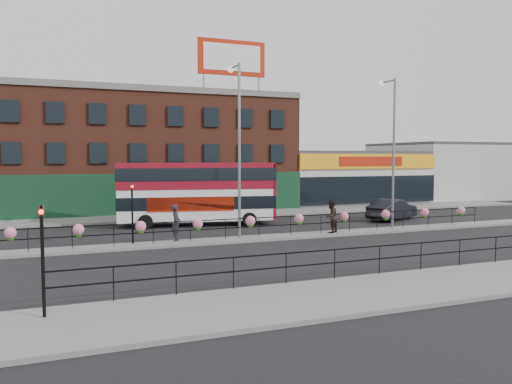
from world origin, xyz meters
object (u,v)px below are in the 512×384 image
object	(u,v)px
pedestrian_b	(331,216)
car	(392,209)
lamp_column_east	(391,140)
lamp_column_west	(238,135)
pedestrian_a	(176,223)
double_decker_bus	(198,187)

from	to	relation	value
pedestrian_b	car	bearing A→B (deg)	179.35
lamp_column_east	pedestrian_b	bearing A→B (deg)	-174.15
car	lamp_column_west	xyz separation A→B (m)	(-13.73, -4.27, 5.14)
pedestrian_a	lamp_column_west	world-z (taller)	lamp_column_west
lamp_column_west	lamp_column_east	size ratio (longest dim) A/B	1.03
pedestrian_b	lamp_column_east	size ratio (longest dim) A/B	0.21
double_decker_bus	pedestrian_a	bearing A→B (deg)	-114.14
double_decker_bus	pedestrian_b	world-z (taller)	double_decker_bus
car	lamp_column_west	size ratio (longest dim) A/B	0.52
pedestrian_a	lamp_column_east	xyz separation A→B (m)	(13.89, -0.15, 4.65)
pedestrian_a	lamp_column_west	xyz separation A→B (m)	(3.51, -0.16, 4.79)
pedestrian_b	lamp_column_east	bearing A→B (deg)	154.52
double_decker_bus	lamp_column_west	xyz separation A→B (m)	(0.54, -6.79, 3.29)
pedestrian_a	lamp_column_west	size ratio (longest dim) A/B	0.20
car	lamp_column_east	distance (m)	7.37
car	lamp_column_east	bearing A→B (deg)	117.28
pedestrian_b	lamp_column_west	size ratio (longest dim) A/B	0.20
double_decker_bus	lamp_column_west	distance (m)	7.56
car	pedestrian_b	bearing A→B (deg)	96.20
pedestrian_b	lamp_column_east	xyz separation A→B (m)	(4.62, 0.47, 4.64)
double_decker_bus	lamp_column_east	world-z (taller)	lamp_column_east
double_decker_bus	pedestrian_a	size ratio (longest dim) A/B	5.53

